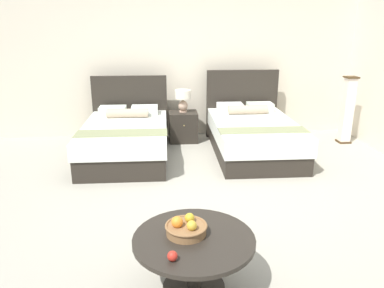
# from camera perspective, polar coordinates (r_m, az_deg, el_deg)

# --- Properties ---
(ground_plane) EXTENTS (10.03, 9.40, 0.02)m
(ground_plane) POSITION_cam_1_polar(r_m,az_deg,el_deg) (4.65, 1.38, -8.35)
(ground_plane) COLOR #A29D8E
(wall_back) EXTENTS (10.03, 0.12, 2.60)m
(wall_back) POSITION_cam_1_polar(r_m,az_deg,el_deg) (7.10, -1.15, 11.84)
(wall_back) COLOR beige
(wall_back) RESTS_ON ground
(bed_near_window) EXTENTS (1.34, 2.08, 1.16)m
(bed_near_window) POSITION_cam_1_polar(r_m,az_deg,el_deg) (6.06, -9.93, 0.91)
(bed_near_window) COLOR #2A251F
(bed_near_window) RESTS_ON ground
(bed_near_corner) EXTENTS (1.32, 2.13, 1.23)m
(bed_near_corner) POSITION_cam_1_polar(r_m,az_deg,el_deg) (6.22, 9.13, 1.47)
(bed_near_corner) COLOR #2A251F
(bed_near_corner) RESTS_ON ground
(nightstand) EXTENTS (0.50, 0.46, 0.53)m
(nightstand) POSITION_cam_1_polar(r_m,az_deg,el_deg) (6.77, -1.33, 2.64)
(nightstand) COLOR #2A251F
(nightstand) RESTS_ON ground
(table_lamp) EXTENTS (0.28, 0.28, 0.39)m
(table_lamp) POSITION_cam_1_polar(r_m,az_deg,el_deg) (6.67, -1.37, 6.96)
(table_lamp) COLOR tan
(table_lamp) RESTS_ON nightstand
(coffee_table) EXTENTS (0.95, 0.95, 0.47)m
(coffee_table) POSITION_cam_1_polar(r_m,az_deg,el_deg) (3.05, 0.28, -15.65)
(coffee_table) COLOR #2A251F
(coffee_table) RESTS_ON ground
(fruit_bowl) EXTENTS (0.33, 0.33, 0.16)m
(fruit_bowl) POSITION_cam_1_polar(r_m,az_deg,el_deg) (3.01, -0.92, -12.54)
(fruit_bowl) COLOR olive
(fruit_bowl) RESTS_ON coffee_table
(loose_apple) EXTENTS (0.07, 0.07, 0.07)m
(loose_apple) POSITION_cam_1_polar(r_m,az_deg,el_deg) (2.72, -2.98, -16.54)
(loose_apple) COLOR red
(loose_apple) RESTS_ON coffee_table
(floor_lamp_corner) EXTENTS (0.21, 0.21, 1.17)m
(floor_lamp_corner) POSITION_cam_1_polar(r_m,az_deg,el_deg) (7.14, 22.39, 4.73)
(floor_lamp_corner) COLOR #402C15
(floor_lamp_corner) RESTS_ON ground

